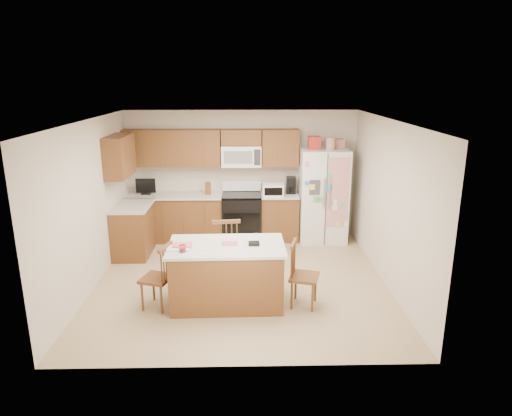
{
  "coord_description": "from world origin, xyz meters",
  "views": [
    {
      "loc": [
        0.09,
        -6.64,
        3.08
      ],
      "look_at": [
        0.24,
        0.35,
        1.09
      ],
      "focal_mm": 32.0,
      "sensor_mm": 36.0,
      "label": 1
    }
  ],
  "objects_px": {
    "island": "(227,274)",
    "windsor_chair_left": "(158,278)",
    "stove": "(242,216)",
    "refrigerator": "(323,194)",
    "windsor_chair_back": "(226,251)",
    "windsor_chair_right": "(302,276)"
  },
  "relations": [
    {
      "from": "stove",
      "to": "windsor_chair_left",
      "type": "bearing_deg",
      "value": -112.13
    },
    {
      "from": "stove",
      "to": "refrigerator",
      "type": "height_order",
      "value": "refrigerator"
    },
    {
      "from": "refrigerator",
      "to": "island",
      "type": "distance_m",
      "value": 3.19
    },
    {
      "from": "windsor_chair_right",
      "to": "windsor_chair_left",
      "type": "bearing_deg",
      "value": -179.45
    },
    {
      "from": "refrigerator",
      "to": "windsor_chair_back",
      "type": "bearing_deg",
      "value": -134.28
    },
    {
      "from": "windsor_chair_left",
      "to": "windsor_chair_right",
      "type": "bearing_deg",
      "value": 0.55
    },
    {
      "from": "island",
      "to": "windsor_chair_left",
      "type": "bearing_deg",
      "value": -173.74
    },
    {
      "from": "island",
      "to": "windsor_chair_right",
      "type": "relative_size",
      "value": 1.75
    },
    {
      "from": "windsor_chair_left",
      "to": "windsor_chair_back",
      "type": "relative_size",
      "value": 0.89
    },
    {
      "from": "refrigerator",
      "to": "stove",
      "type": "bearing_deg",
      "value": 177.7
    },
    {
      "from": "windsor_chair_right",
      "to": "island",
      "type": "bearing_deg",
      "value": 175.44
    },
    {
      "from": "windsor_chair_right",
      "to": "stove",
      "type": "bearing_deg",
      "value": 107.32
    },
    {
      "from": "stove",
      "to": "island",
      "type": "distance_m",
      "value": 2.69
    },
    {
      "from": "island",
      "to": "stove",
      "type": "bearing_deg",
      "value": 85.94
    },
    {
      "from": "island",
      "to": "windsor_chair_back",
      "type": "bearing_deg",
      "value": 93.25
    },
    {
      "from": "windsor_chair_left",
      "to": "windsor_chair_right",
      "type": "height_order",
      "value": "windsor_chair_left"
    },
    {
      "from": "stove",
      "to": "windsor_chair_left",
      "type": "height_order",
      "value": "stove"
    },
    {
      "from": "windsor_chair_back",
      "to": "stove",
      "type": "bearing_deg",
      "value": 83.02
    },
    {
      "from": "stove",
      "to": "windsor_chair_right",
      "type": "xyz_separation_m",
      "value": [
        0.86,
        -2.77,
        -0.04
      ]
    },
    {
      "from": "refrigerator",
      "to": "island",
      "type": "height_order",
      "value": "refrigerator"
    },
    {
      "from": "windsor_chair_back",
      "to": "windsor_chair_right",
      "type": "bearing_deg",
      "value": -37.89
    },
    {
      "from": "refrigerator",
      "to": "island",
      "type": "xyz_separation_m",
      "value": [
        -1.76,
        -2.62,
        -0.48
      ]
    }
  ]
}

